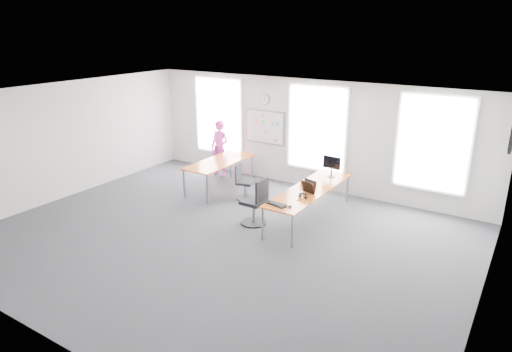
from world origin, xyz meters
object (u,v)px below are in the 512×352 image
Objects in this scene: desk_right at (310,191)px; keyboard at (276,204)px; monitor at (332,164)px; desk_left at (220,163)px; chair_right at (256,204)px; headphones at (303,196)px; person at (220,148)px; chair_left at (243,184)px.

keyboard reaches higher than desk_right.
monitor is (0.22, 2.35, 0.31)m from keyboard.
desk_left is 4.70× the size of keyboard.
chair_right is 1.12m from headphones.
person is 4.53m from keyboard.
chair_right is 2.09× the size of monitor.
monitor is (3.79, -0.44, 0.23)m from person.
person reaches higher than desk_right.
chair_right is (2.10, -1.45, -0.26)m from desk_left.
chair_left is at bearing 171.96° from desk_right.
headphones is 1.73m from monitor.
headphones is at bearing 107.17° from chair_right.
keyboard is (1.89, -1.56, 0.36)m from chair_left.
desk_left is 3.36m from keyboard.
desk_right is 1.29m from chair_right.
desk_right is 6.54× the size of keyboard.
chair_right is (-0.89, -0.91, -0.22)m from desk_right.
monitor is at bearing 98.55° from keyboard.
desk_left is 3.34m from headphones.
chair_left is (0.95, -0.25, -0.34)m from desk_left.
headphones is (3.14, -1.16, 0.06)m from desk_left.
keyboard is (3.57, -2.79, -0.08)m from person.
person is at bearing 179.24° from monitor.
person is 3.82m from monitor.
desk_left is 2.02× the size of chair_right.
monitor is at bearing 10.09° from desk_left.
headphones is (3.87, -2.14, -0.03)m from person.
monitor is (3.05, 0.54, 0.33)m from desk_left.
monitor is (2.11, 0.79, 0.67)m from chair_left.
chair_right is 0.65× the size of person.
chair_left is at bearing -14.71° from desk_left.
person reaches higher than keyboard.
person reaches higher than monitor.
chair_right reaches higher than keyboard.
chair_right is 3.75m from person.
chair_left is at bearing -153.60° from monitor.
chair_right is at bearing 167.95° from keyboard.
person is at bearing 38.92° from chair_left.
headphones is at bearing -20.34° from desk_left.
headphones reaches higher than desk_right.
chair_right reaches higher than headphones.
monitor is (-0.08, 1.71, 0.26)m from headphones.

